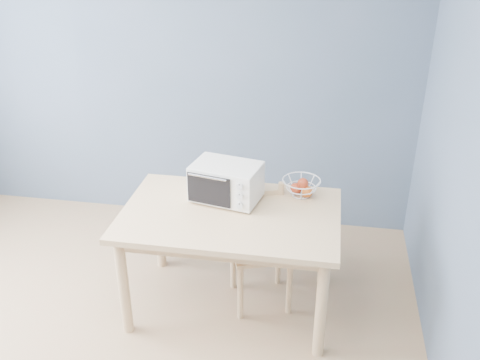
% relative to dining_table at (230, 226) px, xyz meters
% --- Properties ---
extents(room, '(4.01, 4.51, 2.61)m').
position_rel_dining_table_xyz_m(room, '(-0.70, -1.03, 0.65)').
color(room, '#A3865A').
rests_on(room, ground).
extents(dining_table, '(1.40, 0.90, 0.75)m').
position_rel_dining_table_xyz_m(dining_table, '(0.00, 0.00, 0.00)').
color(dining_table, '#DABB83').
rests_on(dining_table, ground).
extents(toaster_oven, '(0.49, 0.38, 0.26)m').
position_rel_dining_table_xyz_m(toaster_oven, '(-0.07, 0.16, 0.24)').
color(toaster_oven, silver).
rests_on(toaster_oven, dining_table).
extents(fruit_basket, '(0.28, 0.28, 0.13)m').
position_rel_dining_table_xyz_m(fruit_basket, '(0.43, 0.31, 0.17)').
color(fruit_basket, white).
rests_on(fruit_basket, dining_table).
extents(dining_chair, '(0.50, 0.50, 0.84)m').
position_rel_dining_table_xyz_m(dining_chair, '(0.18, 0.13, -0.24)').
color(dining_chair, '#DABB83').
rests_on(dining_chair, ground).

